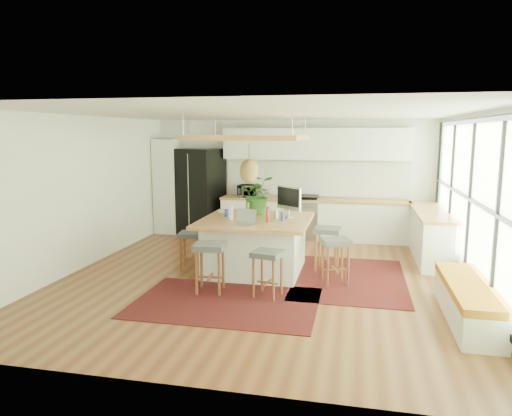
% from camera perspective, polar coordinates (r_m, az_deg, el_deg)
% --- Properties ---
extents(floor, '(7.00, 7.00, 0.00)m').
position_cam_1_polar(floor, '(7.97, 0.65, -8.43)').
color(floor, brown).
rests_on(floor, ground).
extents(ceiling, '(7.00, 7.00, 0.00)m').
position_cam_1_polar(ceiling, '(7.61, 0.69, 11.34)').
color(ceiling, white).
rests_on(ceiling, ground).
extents(wall_back, '(6.50, 0.00, 6.50)m').
position_cam_1_polar(wall_back, '(11.11, 4.30, 3.61)').
color(wall_back, white).
rests_on(wall_back, ground).
extents(wall_front, '(6.50, 0.00, 6.50)m').
position_cam_1_polar(wall_front, '(4.36, -8.61, -4.90)').
color(wall_front, white).
rests_on(wall_front, ground).
extents(wall_left, '(0.00, 7.00, 7.00)m').
position_cam_1_polar(wall_left, '(8.91, -20.27, 1.75)').
color(wall_left, white).
rests_on(wall_left, ground).
extents(wall_right, '(0.00, 7.00, 7.00)m').
position_cam_1_polar(wall_right, '(7.72, 25.02, 0.41)').
color(wall_right, white).
rests_on(wall_right, ground).
extents(window_wall, '(0.10, 6.20, 2.60)m').
position_cam_1_polar(window_wall, '(7.71, 24.83, 0.79)').
color(window_wall, black).
rests_on(window_wall, wall_right).
extents(pantry, '(0.55, 0.60, 2.25)m').
position_cam_1_polar(pantry, '(11.61, -10.54, 2.60)').
color(pantry, white).
rests_on(pantry, floor).
extents(back_counter_base, '(4.20, 0.60, 0.88)m').
position_cam_1_polar(back_counter_base, '(10.86, 6.88, -1.40)').
color(back_counter_base, white).
rests_on(back_counter_base, floor).
extents(back_counter_top, '(4.24, 0.64, 0.05)m').
position_cam_1_polar(back_counter_top, '(10.78, 6.93, 1.00)').
color(back_counter_top, '#B0713E').
rests_on(back_counter_top, back_counter_base).
extents(backsplash, '(4.20, 0.02, 0.80)m').
position_cam_1_polar(backsplash, '(11.03, 7.12, 3.53)').
color(backsplash, white).
rests_on(backsplash, wall_back).
extents(upper_cabinets, '(4.20, 0.34, 0.70)m').
position_cam_1_polar(upper_cabinets, '(10.82, 7.12, 7.67)').
color(upper_cabinets, white).
rests_on(upper_cabinets, wall_back).
extents(range, '(0.76, 0.62, 1.00)m').
position_cam_1_polar(range, '(10.87, 5.58, -1.05)').
color(range, '#A5A5AA').
rests_on(range, floor).
extents(right_counter_base, '(0.60, 2.50, 0.88)m').
position_cam_1_polar(right_counter_base, '(9.76, 20.28, -3.09)').
color(right_counter_base, white).
rests_on(right_counter_base, floor).
extents(right_counter_top, '(0.64, 2.54, 0.05)m').
position_cam_1_polar(right_counter_top, '(9.67, 20.43, -0.42)').
color(right_counter_top, '#B0713E').
rests_on(right_counter_top, right_counter_base).
extents(window_bench, '(0.52, 2.00, 0.50)m').
position_cam_1_polar(window_bench, '(6.76, 24.11, -10.26)').
color(window_bench, white).
rests_on(window_bench, floor).
extents(ceiling_panel, '(1.86, 1.86, 0.80)m').
position_cam_1_polar(ceiling_panel, '(8.07, -0.85, 6.59)').
color(ceiling_panel, '#B0713E').
rests_on(ceiling_panel, ceiling).
extents(rug_near, '(2.60, 1.80, 0.01)m').
position_cam_1_polar(rug_near, '(6.89, -3.65, -11.27)').
color(rug_near, black).
rests_on(rug_near, floor).
extents(rug_right, '(1.80, 2.60, 0.01)m').
position_cam_1_polar(rug_right, '(8.09, 11.20, -8.33)').
color(rug_right, black).
rests_on(rug_right, floor).
extents(fridge, '(1.20, 1.06, 2.03)m').
position_cam_1_polar(fridge, '(11.33, -6.82, 1.52)').
color(fridge, black).
rests_on(fridge, floor).
extents(island, '(1.85, 1.85, 0.93)m').
position_cam_1_polar(island, '(8.25, -0.03, -4.49)').
color(island, '#B0713E').
rests_on(island, floor).
extents(stool_near_left, '(0.49, 0.49, 0.76)m').
position_cam_1_polar(stool_near_left, '(7.23, -5.56, -7.38)').
color(stool_near_left, '#45484D').
rests_on(stool_near_left, floor).
extents(stool_near_right, '(0.49, 0.49, 0.69)m').
position_cam_1_polar(stool_near_right, '(7.01, 1.40, -7.88)').
color(stool_near_right, '#45484D').
rests_on(stool_near_right, floor).
extents(stool_right_front, '(0.55, 0.55, 0.73)m').
position_cam_1_polar(stool_right_front, '(7.71, 9.50, -6.42)').
color(stool_right_front, '#45484D').
rests_on(stool_right_front, floor).
extents(stool_right_back, '(0.49, 0.49, 0.76)m').
position_cam_1_polar(stool_right_back, '(8.45, 8.57, -5.02)').
color(stool_right_back, '#45484D').
rests_on(stool_right_back, floor).
extents(stool_left_side, '(0.45, 0.45, 0.67)m').
position_cam_1_polar(stool_left_side, '(8.47, -7.82, -4.99)').
color(stool_left_side, '#45484D').
rests_on(stool_left_side, floor).
extents(laptop, '(0.43, 0.44, 0.26)m').
position_cam_1_polar(laptop, '(7.62, -1.55, -1.13)').
color(laptop, '#A5A5AA').
rests_on(laptop, island).
extents(monitor, '(0.59, 0.54, 0.55)m').
position_cam_1_polar(monitor, '(8.28, 3.97, 0.65)').
color(monitor, '#A5A5AA').
rests_on(monitor, island).
extents(microwave, '(0.54, 0.32, 0.35)m').
position_cam_1_polar(microwave, '(10.94, -0.76, 2.23)').
color(microwave, '#A5A5AA').
rests_on(microwave, back_counter_top).
extents(island_plant, '(0.75, 0.81, 0.55)m').
position_cam_1_polar(island_plant, '(8.60, 0.27, 1.10)').
color(island_plant, '#1E4C19').
rests_on(island_plant, island).
extents(island_bowl, '(0.24, 0.24, 0.05)m').
position_cam_1_polar(island_bowl, '(8.72, -3.98, -0.48)').
color(island_bowl, silver).
rests_on(island_bowl, island).
extents(island_bottle_0, '(0.07, 0.07, 0.19)m').
position_cam_1_polar(island_bottle_0, '(8.36, -3.57, -0.41)').
color(island_bottle_0, '#313BC4').
rests_on(island_bottle_0, island).
extents(island_bottle_1, '(0.07, 0.07, 0.19)m').
position_cam_1_polar(island_bottle_1, '(8.08, -3.03, -0.73)').
color(island_bottle_1, silver).
rests_on(island_bottle_1, island).
extents(island_bottle_2, '(0.07, 0.07, 0.19)m').
position_cam_1_polar(island_bottle_2, '(7.79, 1.30, -1.08)').
color(island_bottle_2, brown).
rests_on(island_bottle_2, island).
extents(island_bottle_3, '(0.07, 0.07, 0.19)m').
position_cam_1_polar(island_bottle_3, '(8.12, 2.46, -0.68)').
color(island_bottle_3, silver).
rests_on(island_bottle_3, island).
extents(island_bottle_4, '(0.07, 0.07, 0.19)m').
position_cam_1_polar(island_bottle_4, '(8.42, -1.00, -0.33)').
color(island_bottle_4, '#4C6F42').
rests_on(island_bottle_4, island).
extents(island_bottle_5, '(0.07, 0.07, 0.19)m').
position_cam_1_polar(island_bottle_5, '(7.95, 3.35, -0.90)').
color(island_bottle_5, '#313BC4').
rests_on(island_bottle_5, island).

